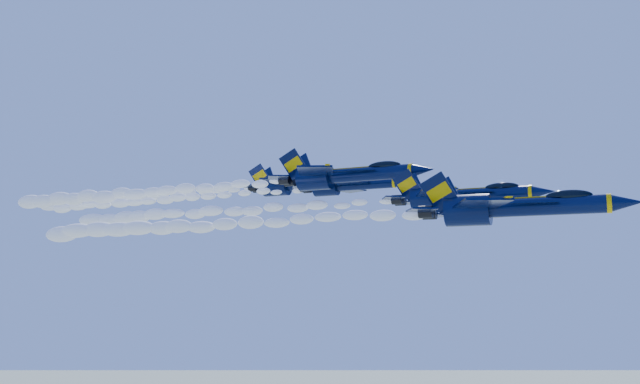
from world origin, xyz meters
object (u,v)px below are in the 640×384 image
at_px(jet_lead, 511,207).
at_px(jet_second, 460,196).
at_px(jet_fifth, 298,184).
at_px(jet_third, 345,175).
at_px(jet_fourth, 347,185).

xyz_separation_m(jet_lead, jet_second, (-6.48, 10.95, 2.74)).
height_order(jet_lead, jet_fifth, jet_fifth).
xyz_separation_m(jet_third, jet_fourth, (-2.43, 7.20, -0.13)).
relative_size(jet_lead, jet_third, 0.92).
bearing_deg(jet_fifth, jet_third, -48.88).
relative_size(jet_lead, jet_fifth, 0.94).
bearing_deg(jet_third, jet_second, -15.31).
distance_m(jet_third, jet_fourth, 7.60).
xyz_separation_m(jet_fourth, jet_fifth, (-11.80, 9.09, 2.17)).
xyz_separation_m(jet_lead, jet_third, (-21.41, 15.04, 6.66)).
height_order(jet_third, jet_fifth, jet_fifth).
relative_size(jet_second, jet_third, 0.86).
bearing_deg(jet_third, jet_lead, -35.08).
distance_m(jet_second, jet_fifth, 36.07).
bearing_deg(jet_lead, jet_fourth, 136.99).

